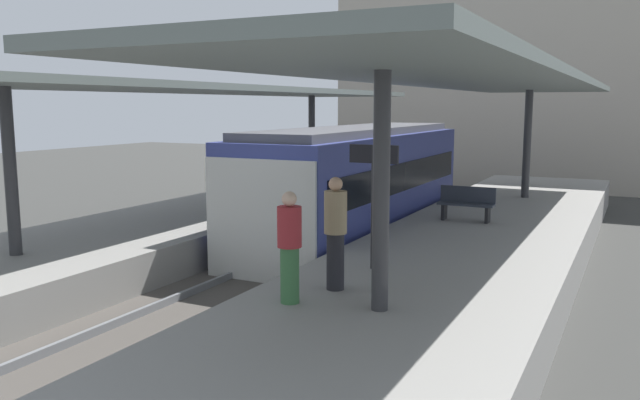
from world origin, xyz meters
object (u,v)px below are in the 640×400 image
(platform_bench, at_px, (467,202))
(commuter_train, at_px, (357,184))
(passenger_near_bench, at_px, (290,246))
(passenger_mid_platform, at_px, (335,231))
(platform_sign, at_px, (374,178))

(platform_bench, bearing_deg, commuter_train, 174.26)
(passenger_near_bench, relative_size, passenger_mid_platform, 0.93)
(platform_sign, bearing_deg, passenger_mid_platform, -91.60)
(platform_bench, distance_m, platform_sign, 5.66)
(platform_sign, xyz_separation_m, passenger_mid_platform, (-0.04, -1.47, -0.69))
(platform_bench, xyz_separation_m, passenger_near_bench, (-0.66, -7.93, 0.40))
(passenger_near_bench, bearing_deg, platform_sign, 81.81)
(passenger_near_bench, distance_m, passenger_mid_platform, 0.98)
(platform_bench, bearing_deg, platform_sign, -93.24)
(platform_sign, bearing_deg, passenger_near_bench, -98.19)
(platform_sign, distance_m, passenger_near_bench, 2.54)
(platform_bench, relative_size, passenger_near_bench, 0.84)
(platform_bench, relative_size, platform_sign, 0.63)
(commuter_train, distance_m, passenger_mid_platform, 7.84)
(passenger_near_bench, bearing_deg, platform_bench, 85.25)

